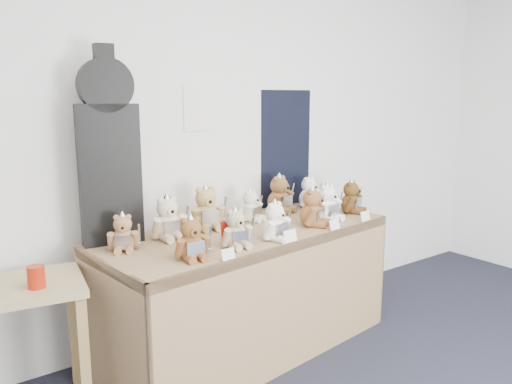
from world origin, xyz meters
TOP-DOWN VIEW (x-y plane):
  - room_shell at (-0.03, 2.49)m, footprint 6.00×6.00m
  - display_table at (0.08, 2.00)m, footprint 1.99×1.01m
  - guitar_case at (-0.71, 2.29)m, footprint 0.34×0.14m
  - navy_board at (0.63, 2.51)m, footprint 0.66×0.03m
  - red_cup at (-1.19, 2.05)m, footprint 0.08×0.08m
  - teddy_front_far_left at (-0.49, 1.77)m, footprint 0.21×0.18m
  - teddy_front_left at (-0.19, 1.81)m, footprint 0.20×0.17m
  - teddy_front_centre at (0.07, 1.79)m, footprint 0.22×0.19m
  - teddy_front_right at (0.47, 1.91)m, footprint 0.23×0.23m
  - teddy_front_far_right at (0.65, 1.96)m, footprint 0.23×0.20m
  - teddy_front_end at (0.95, 2.02)m, footprint 0.22×0.21m
  - teddy_back_left at (-0.42, 2.18)m, footprint 0.24×0.19m
  - teddy_back_centre_left at (-0.13, 2.24)m, footprint 0.26×0.22m
  - teddy_back_centre_right at (0.22, 2.25)m, footprint 0.20×0.19m
  - teddy_back_right at (0.54, 2.34)m, footprint 0.26×0.23m
  - teddy_back_end at (0.82, 2.33)m, footprint 0.22×0.20m
  - teddy_back_far_left at (-0.72, 2.11)m, footprint 0.19×0.18m
  - entry_card_a at (-0.35, 1.65)m, footprint 0.08×0.03m
  - entry_card_b at (0.11, 1.70)m, footprint 0.10×0.03m
  - entry_card_c at (0.51, 1.75)m, footprint 0.09×0.03m
  - entry_card_d at (0.84, 1.79)m, footprint 0.09×0.03m

SIDE VIEW (x-z plane):
  - display_table at x=0.08m, z-range 0.23..1.03m
  - red_cup at x=-1.19m, z-range 0.71..0.82m
  - entry_card_a at x=-0.35m, z-range 0.80..0.86m
  - entry_card_c at x=0.51m, z-range 0.80..0.86m
  - entry_card_d at x=0.84m, z-range 0.80..0.86m
  - entry_card_b at x=0.11m, z-range 0.80..0.87m
  - teddy_back_far_left at x=-0.72m, z-range 0.77..1.01m
  - teddy_back_centre_right at x=0.22m, z-range 0.77..1.02m
  - teddy_front_left at x=-0.19m, z-range 0.77..1.02m
  - teddy_front_far_left at x=-0.49m, z-range 0.77..1.03m
  - teddy_front_centre at x=0.07m, z-range 0.77..1.03m
  - teddy_front_end at x=0.95m, z-range 0.77..1.04m
  - teddy_back_end at x=0.82m, z-range 0.77..1.04m
  - teddy_front_far_right at x=0.65m, z-range 0.77..1.05m
  - teddy_front_right at x=0.47m, z-range 0.77..1.05m
  - teddy_back_left at x=-0.42m, z-range 0.77..1.06m
  - teddy_back_right at x=0.54m, z-range 0.77..1.07m
  - teddy_back_centre_left at x=-0.13m, z-range 0.77..1.08m
  - navy_board at x=0.63m, z-range 0.80..1.67m
  - guitar_case at x=-0.71m, z-range 0.78..1.89m
  - room_shell at x=-0.03m, z-range -1.45..4.55m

